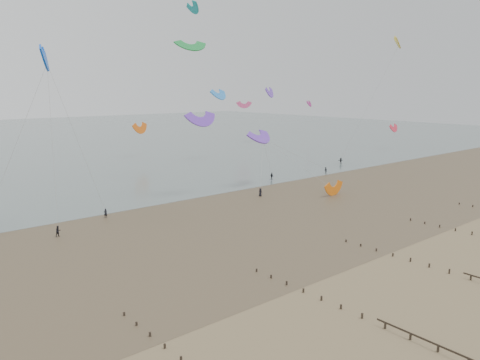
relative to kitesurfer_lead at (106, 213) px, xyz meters
name	(u,v)px	position (x,y,z in m)	size (l,w,h in m)	color
ground	(404,272)	(17.92, -47.80, -0.85)	(500.00, 500.00, 0.00)	brown
sea_and_shore	(213,220)	(13.84, -13.40, -0.84)	(500.00, 665.00, 0.03)	#475654
kitesurfer_lead	(106,213)	(0.00, 0.00, 0.00)	(0.62, 0.41, 1.71)	black
kitesurfers	(273,181)	(42.90, 1.89, 0.01)	(99.06, 24.56, 1.83)	black
grounded_kite	(334,195)	(45.31, -14.62, -0.85)	(5.76, 3.02, 4.39)	orange
kites_airborne	(62,92)	(8.56, 41.83, 20.81)	(267.43, 114.12, 40.14)	#EC4B85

